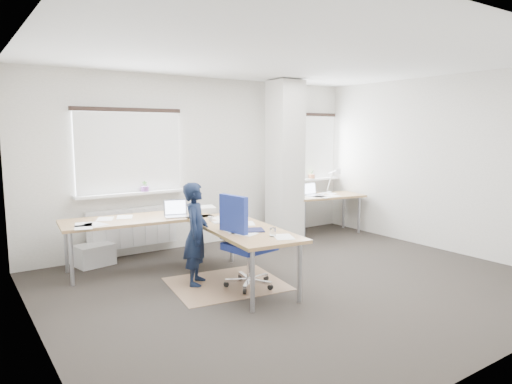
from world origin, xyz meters
TOP-DOWN VIEW (x-y plane):
  - ground at (0.00, 0.00)m, footprint 6.00×6.00m
  - room_shell at (0.18, 0.45)m, footprint 6.04×5.04m
  - floor_mat at (-0.78, 0.47)m, footprint 1.52×1.34m
  - white_crate at (-1.94, 2.25)m, footprint 0.57×0.45m
  - desk_main at (-1.00, 1.06)m, footprint 2.41×2.84m
  - desk_side at (2.25, 1.93)m, footprint 1.50×0.93m
  - task_chair at (-0.64, 0.22)m, footprint 0.65×0.64m
  - person at (-1.09, 0.69)m, footprint 0.53×0.56m

SIDE VIEW (x-z plane):
  - ground at x=0.00m, z-range 0.00..0.00m
  - floor_mat at x=-0.78m, z-range 0.00..0.01m
  - white_crate at x=-1.94m, z-range 0.00..0.30m
  - task_chair at x=-0.64m, z-range -0.26..0.91m
  - person at x=-1.09m, z-range 0.00..1.29m
  - desk_side at x=2.25m, z-range 0.08..1.29m
  - desk_main at x=-1.00m, z-range 0.21..1.17m
  - room_shell at x=0.18m, z-range 0.34..3.16m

